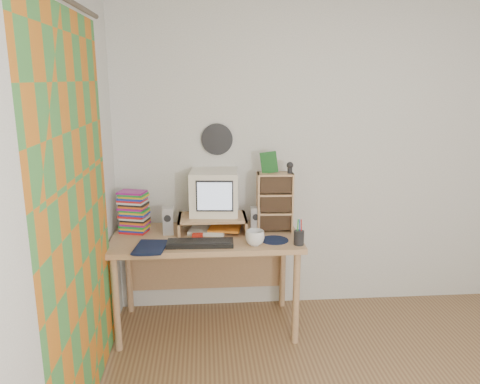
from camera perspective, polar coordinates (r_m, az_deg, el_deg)
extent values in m
plane|color=white|center=(3.91, 10.96, 3.88)|extent=(3.50, 0.00, 3.50)
plane|color=white|center=(2.19, -23.32, -4.70)|extent=(0.00, 3.50, 3.50)
plane|color=#BF671B|center=(2.65, -19.05, -3.53)|extent=(0.00, 2.20, 2.20)
cylinder|color=black|center=(3.73, -2.83, 6.43)|extent=(0.25, 0.02, 0.25)
cube|color=tan|center=(3.55, -4.14, -5.61)|extent=(1.40, 0.70, 0.04)
cube|color=tan|center=(3.98, -4.09, -8.87)|extent=(1.33, 0.02, 0.41)
cylinder|color=tan|center=(3.48, -14.86, -13.12)|extent=(0.05, 0.05, 0.71)
cylinder|color=tan|center=(3.49, 6.85, -12.71)|extent=(0.05, 0.05, 0.71)
cylinder|color=tan|center=(4.00, -13.41, -9.41)|extent=(0.05, 0.05, 0.71)
cylinder|color=tan|center=(4.00, 5.23, -9.06)|extent=(0.05, 0.05, 0.71)
cube|color=tan|center=(3.62, -7.35, -3.94)|extent=(0.02, 0.30, 0.12)
cube|color=tan|center=(3.63, 0.57, -3.79)|extent=(0.02, 0.30, 0.12)
cube|color=tan|center=(3.60, -3.40, -3.11)|extent=(0.52, 0.30, 0.02)
cube|color=white|center=(3.60, -3.17, -0.16)|extent=(0.38, 0.38, 0.34)
cube|color=#ABABB0|center=(3.57, -8.78, -3.48)|extent=(0.08, 0.08, 0.21)
cube|color=#ABABB0|center=(3.60, 1.86, -3.34)|extent=(0.07, 0.07, 0.19)
cube|color=black|center=(3.34, -4.87, -6.24)|extent=(0.47, 0.17, 0.03)
cube|color=tan|center=(3.59, 4.27, -1.24)|extent=(0.28, 0.16, 0.45)
imported|color=silver|center=(3.32, 1.83, -5.61)|extent=(0.15, 0.15, 0.11)
imported|color=#0D1633|center=(3.33, -12.60, -6.38)|extent=(0.27, 0.22, 0.05)
cylinder|color=black|center=(3.44, 4.22, -5.86)|extent=(0.26, 0.26, 0.00)
cube|color=red|center=(3.47, -5.20, -5.39)|extent=(0.08, 0.05, 0.04)
cube|color=#17531D|center=(3.54, 3.57, 3.63)|extent=(0.13, 0.05, 0.16)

